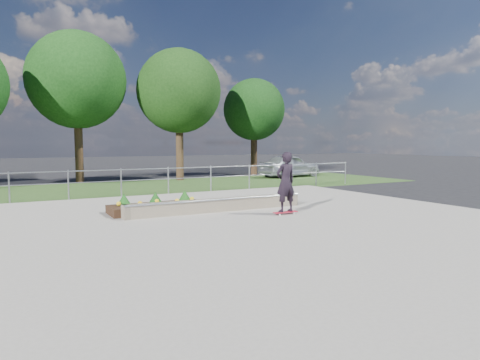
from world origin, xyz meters
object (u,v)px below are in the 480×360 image
skateboarder (286,182)px  parked_car (290,166)px  planter_bed (158,206)px  grind_ledge (218,205)px

skateboarder → parked_car: 15.03m
planter_bed → parked_car: (12.06, 9.79, 0.50)m
grind_ledge → parked_car: size_ratio=1.38×
grind_ledge → parked_car: (10.37, 10.65, 0.48)m
grind_ledge → planter_bed: bearing=153.3°
grind_ledge → skateboarder: bearing=-44.5°
planter_bed → skateboarder: size_ratio=1.58×
planter_bed → parked_car: parked_car is taller
parked_car → planter_bed: bearing=120.0°
grind_ledge → parked_car: parked_car is taller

